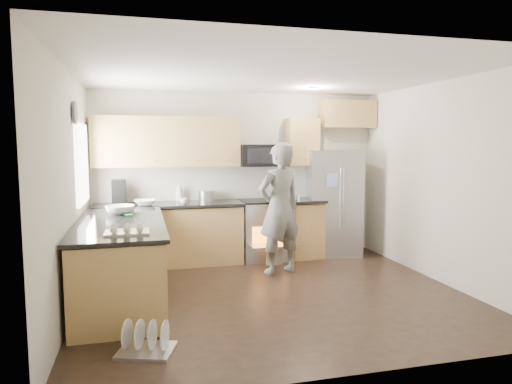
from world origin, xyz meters
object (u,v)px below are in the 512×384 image
object	(u,v)px
stove_range	(265,216)
dish_rack	(146,344)
refrigerator	(333,203)
person	(279,208)

from	to	relation	value
stove_range	dish_rack	size ratio (longest dim) A/B	3.21
refrigerator	dish_rack	bearing A→B (deg)	-126.13
person	dish_rack	size ratio (longest dim) A/B	3.26
person	dish_rack	bearing A→B (deg)	30.66
refrigerator	person	world-z (taller)	person
refrigerator	person	xyz separation A→B (m)	(-1.16, -0.82, 0.06)
refrigerator	person	bearing A→B (deg)	-134.97
dish_rack	person	bearing A→B (deg)	48.38
stove_range	dish_rack	bearing A→B (deg)	-122.79
person	stove_range	bearing A→B (deg)	-108.64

